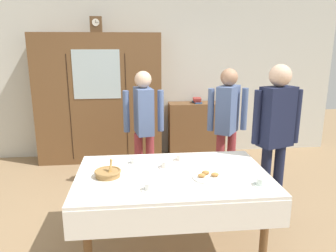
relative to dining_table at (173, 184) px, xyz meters
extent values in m
plane|color=#997A56|center=(0.00, 0.24, -0.67)|extent=(12.00, 12.00, 0.00)
cube|color=silver|center=(0.00, 2.89, 0.68)|extent=(6.40, 0.10, 2.70)
cylinder|color=brown|center=(-0.74, -0.38, -0.30)|extent=(0.07, 0.07, 0.73)
cylinder|color=brown|center=(0.74, -0.38, -0.30)|extent=(0.07, 0.07, 0.73)
cylinder|color=brown|center=(-0.74, 0.46, -0.30)|extent=(0.07, 0.07, 0.73)
cylinder|color=brown|center=(0.74, 0.46, -0.30)|extent=(0.07, 0.07, 0.73)
cube|color=white|center=(0.00, 0.04, 0.08)|extent=(1.76, 1.12, 0.03)
cube|color=white|center=(0.00, -0.52, -0.06)|extent=(1.76, 0.01, 0.24)
cube|color=brown|center=(-0.90, 2.59, 0.37)|extent=(2.00, 0.45, 2.08)
cube|color=silver|center=(-0.90, 2.36, 0.79)|extent=(0.72, 0.01, 0.75)
cube|color=black|center=(-1.34, 2.36, 0.27)|extent=(0.01, 0.01, 1.67)
cube|color=black|center=(-0.46, 2.36, 0.27)|extent=(0.01, 0.01, 1.67)
cube|color=brown|center=(-0.89, 2.59, 1.54)|extent=(0.18, 0.10, 0.24)
cylinder|color=white|center=(-0.89, 2.54, 1.57)|extent=(0.11, 0.01, 0.11)
cube|color=black|center=(-0.89, 2.53, 1.58)|extent=(0.00, 0.00, 0.04)
cube|color=black|center=(-0.87, 2.53, 1.57)|extent=(0.05, 0.00, 0.00)
cube|color=brown|center=(0.73, 2.64, -0.20)|extent=(0.96, 0.35, 0.94)
cube|color=#2D5184|center=(0.73, 2.64, 0.28)|extent=(0.15, 0.23, 0.02)
cube|color=#99332D|center=(0.73, 2.64, 0.30)|extent=(0.12, 0.18, 0.03)
cube|color=#99332D|center=(0.73, 2.64, 0.34)|extent=(0.15, 0.21, 0.03)
cylinder|color=white|center=(-0.23, -0.29, 0.10)|extent=(0.13, 0.13, 0.01)
cylinder|color=white|center=(-0.23, -0.29, 0.13)|extent=(0.08, 0.08, 0.05)
torus|color=white|center=(-0.19, -0.29, 0.13)|extent=(0.04, 0.01, 0.04)
cylinder|color=white|center=(-0.05, 0.19, 0.10)|extent=(0.13, 0.13, 0.01)
cylinder|color=white|center=(-0.05, 0.19, 0.13)|extent=(0.08, 0.08, 0.05)
torus|color=white|center=(-0.01, 0.19, 0.13)|extent=(0.04, 0.01, 0.04)
cylinder|color=#47230F|center=(-0.05, 0.19, 0.15)|extent=(0.06, 0.06, 0.01)
cylinder|color=white|center=(0.12, 0.36, 0.10)|extent=(0.13, 0.13, 0.01)
cylinder|color=white|center=(0.12, 0.36, 0.13)|extent=(0.08, 0.08, 0.05)
torus|color=white|center=(0.15, 0.36, 0.13)|extent=(0.04, 0.01, 0.04)
cylinder|color=#47230F|center=(0.12, 0.36, 0.15)|extent=(0.06, 0.06, 0.01)
cylinder|color=white|center=(-0.35, 0.33, 0.10)|extent=(0.13, 0.13, 0.01)
cylinder|color=white|center=(-0.35, 0.33, 0.13)|extent=(0.08, 0.08, 0.05)
torus|color=white|center=(-0.31, 0.33, 0.13)|extent=(0.04, 0.01, 0.04)
cylinder|color=#47230F|center=(-0.35, 0.33, 0.15)|extent=(0.06, 0.06, 0.01)
cylinder|color=silver|center=(0.71, -0.30, 0.10)|extent=(0.13, 0.13, 0.01)
cylinder|color=silver|center=(0.71, -0.30, 0.13)|extent=(0.08, 0.08, 0.05)
torus|color=silver|center=(0.75, -0.30, 0.13)|extent=(0.04, 0.01, 0.04)
cylinder|color=#47230F|center=(0.71, -0.30, 0.15)|extent=(0.06, 0.06, 0.01)
cylinder|color=#9E7542|center=(-0.59, 0.03, 0.12)|extent=(0.22, 0.22, 0.05)
torus|color=#9E7542|center=(-0.59, 0.03, 0.14)|extent=(0.24, 0.24, 0.02)
cylinder|color=tan|center=(-0.56, 0.01, 0.19)|extent=(0.04, 0.04, 0.12)
cylinder|color=tan|center=(-0.56, 0.03, 0.19)|extent=(0.03, 0.03, 0.12)
cylinder|color=tan|center=(-0.56, 0.04, 0.19)|extent=(0.03, 0.02, 0.12)
cylinder|color=white|center=(0.30, -0.10, 0.10)|extent=(0.28, 0.28, 0.01)
ellipsoid|color=#BC7F3D|center=(0.36, -0.10, 0.12)|extent=(0.07, 0.05, 0.04)
ellipsoid|color=#BC7F3D|center=(0.29, -0.05, 0.12)|extent=(0.07, 0.05, 0.04)
ellipsoid|color=#BC7F3D|center=(0.24, -0.11, 0.12)|extent=(0.07, 0.05, 0.04)
cube|color=silver|center=(-0.70, -0.34, 0.10)|extent=(0.10, 0.01, 0.00)
ellipsoid|color=silver|center=(-0.64, -0.34, 0.10)|extent=(0.03, 0.02, 0.01)
cube|color=silver|center=(0.65, 0.30, 0.10)|extent=(0.10, 0.01, 0.00)
ellipsoid|color=silver|center=(0.71, 0.30, 0.10)|extent=(0.03, 0.02, 0.01)
cylinder|color=#191E38|center=(1.09, 0.47, -0.24)|extent=(0.11, 0.11, 0.85)
cylinder|color=#191E38|center=(1.24, 0.47, -0.24)|extent=(0.11, 0.11, 0.85)
cube|color=#191E38|center=(1.16, 0.47, 0.50)|extent=(0.41, 0.31, 0.64)
sphere|color=#DBB293|center=(1.16, 0.47, 0.94)|extent=(0.23, 0.23, 0.23)
cylinder|color=#191E38|center=(0.94, 0.47, 0.50)|extent=(0.08, 0.08, 0.58)
cylinder|color=#191E38|center=(1.38, 0.47, 0.50)|extent=(0.08, 0.08, 0.58)
cylinder|color=#933338|center=(0.78, 1.23, -0.27)|extent=(0.11, 0.11, 0.80)
cylinder|color=#933338|center=(0.93, 1.23, -0.27)|extent=(0.11, 0.11, 0.80)
cube|color=slate|center=(0.85, 1.23, 0.44)|extent=(0.37, 0.41, 0.60)
sphere|color=tan|center=(0.85, 1.23, 0.85)|extent=(0.22, 0.22, 0.22)
cylinder|color=slate|center=(0.63, 1.23, 0.44)|extent=(0.08, 0.08, 0.54)
cylinder|color=slate|center=(1.07, 1.23, 0.44)|extent=(0.08, 0.08, 0.54)
cylinder|color=#933338|center=(-0.29, 1.33, -0.27)|extent=(0.11, 0.11, 0.79)
cylinder|color=#933338|center=(-0.14, 1.33, -0.27)|extent=(0.11, 0.11, 0.79)
cube|color=slate|center=(-0.22, 1.33, 0.42)|extent=(0.26, 0.39, 0.59)
sphere|color=#DBB293|center=(-0.22, 1.33, 0.82)|extent=(0.21, 0.21, 0.21)
cylinder|color=slate|center=(-0.44, 1.33, 0.42)|extent=(0.08, 0.08, 0.53)
cylinder|color=slate|center=(0.00, 1.33, 0.42)|extent=(0.08, 0.08, 0.53)
camera|label=1|loc=(-0.33, -2.73, 1.26)|focal=34.64mm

